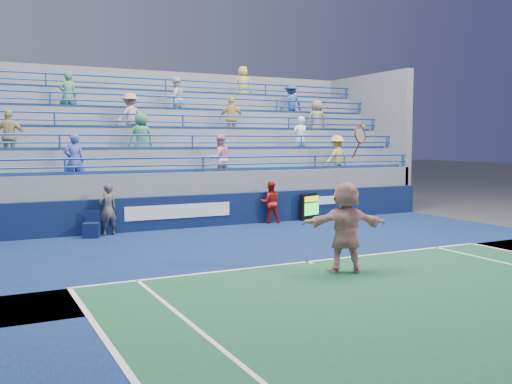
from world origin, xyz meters
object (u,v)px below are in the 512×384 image
serve_speed_board (314,206)px  judge_chair (91,229)px  ball_girl (270,202)px  tennis_player (346,227)px  line_judge (108,209)px

serve_speed_board → judge_chair: bearing=-176.8°
ball_girl → judge_chair: bearing=19.7°
ball_girl → tennis_player: bearing=90.9°
tennis_player → ball_girl: tennis_player is taller
line_judge → serve_speed_board: bearing=165.5°
tennis_player → judge_chair: bearing=119.8°
line_judge → ball_girl: line_judge is taller
judge_chair → line_judge: size_ratio=0.50×
tennis_player → serve_speed_board: bearing=62.1°
serve_speed_board → tennis_player: (-4.04, -7.62, 0.52)m
tennis_player → ball_girl: (2.13, 7.48, -0.27)m
ball_girl → serve_speed_board: bearing=-158.9°
judge_chair → tennis_player: bearing=-60.2°
line_judge → ball_girl: bearing=164.7°
ball_girl → line_judge: bearing=18.1°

